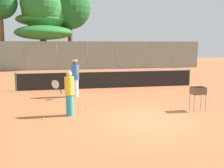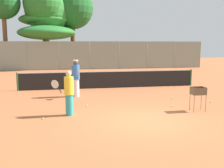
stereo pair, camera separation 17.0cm
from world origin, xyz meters
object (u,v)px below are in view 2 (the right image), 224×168
at_px(player_white_outfit, 76,78).
at_px(player_red_cap, 69,93).
at_px(tennis_net, 109,79).
at_px(ball_cart, 198,93).

bearing_deg(player_white_outfit, player_red_cap, -19.43).
bearing_deg(tennis_net, player_white_outfit, -132.71).
xyz_separation_m(tennis_net, ball_cart, (2.58, -6.27, 0.19)).
xyz_separation_m(player_white_outfit, player_red_cap, (-0.45, -3.63, -0.11)).
relative_size(player_white_outfit, player_red_cap, 1.11).
relative_size(tennis_net, ball_cart, 11.20).
relative_size(tennis_net, player_white_outfit, 5.78).
bearing_deg(player_red_cap, tennis_net, -99.05).
height_order(player_red_cap, ball_cart, player_red_cap).
distance_m(player_white_outfit, player_red_cap, 3.66).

